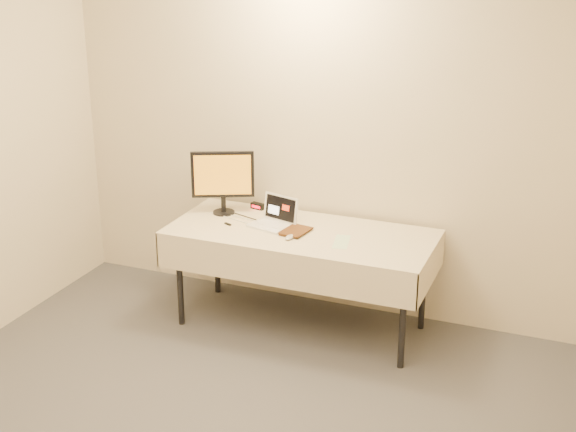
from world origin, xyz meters
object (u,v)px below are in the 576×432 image
at_px(table, 301,240).
at_px(monitor, 223,178).
at_px(laptop, 275,219).
at_px(book, 285,215).

bearing_deg(table, monitor, 168.56).
bearing_deg(laptop, book, -17.57).
bearing_deg(book, laptop, 156.44).
distance_m(table, monitor, 0.76).
height_order(monitor, book, monitor).
height_order(laptop, monitor, monitor).
bearing_deg(monitor, table, -36.05).
height_order(table, monitor, monitor).
bearing_deg(table, book, -166.48).
distance_m(table, laptop, 0.25).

